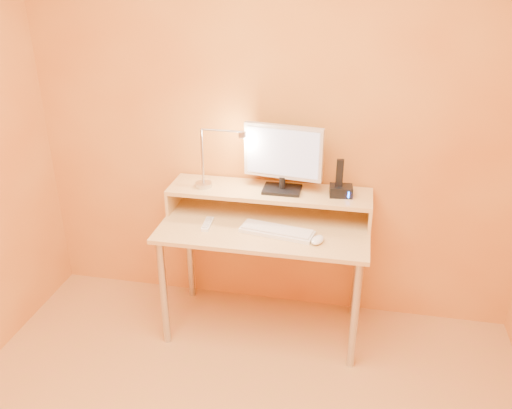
% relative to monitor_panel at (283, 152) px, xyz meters
% --- Properties ---
extents(wall_back, '(3.00, 0.04, 2.50)m').
position_rel_monitor_panel_xyz_m(wall_back, '(-0.08, 0.16, 0.13)').
color(wall_back, gold).
rests_on(wall_back, floor).
extents(desk_leg_fl, '(0.04, 0.04, 0.69)m').
position_rel_monitor_panel_xyz_m(desk_leg_fl, '(-0.63, -0.41, -0.77)').
color(desk_leg_fl, '#BABABA').
rests_on(desk_leg_fl, floor).
extents(desk_leg_fr, '(0.04, 0.04, 0.69)m').
position_rel_monitor_panel_xyz_m(desk_leg_fr, '(0.47, -0.41, -0.77)').
color(desk_leg_fr, '#BABABA').
rests_on(desk_leg_fr, floor).
extents(desk_leg_bl, '(0.04, 0.04, 0.69)m').
position_rel_monitor_panel_xyz_m(desk_leg_bl, '(-0.63, 0.09, -0.77)').
color(desk_leg_bl, '#BABABA').
rests_on(desk_leg_bl, floor).
extents(desk_leg_br, '(0.04, 0.04, 0.69)m').
position_rel_monitor_panel_xyz_m(desk_leg_br, '(0.47, 0.09, -0.77)').
color(desk_leg_br, '#BABABA').
rests_on(desk_leg_br, floor).
extents(desk_lower, '(1.20, 0.60, 0.02)m').
position_rel_monitor_panel_xyz_m(desk_lower, '(-0.08, -0.16, -0.41)').
color(desk_lower, '#E7B970').
rests_on(desk_lower, floor).
extents(shelf_riser_left, '(0.02, 0.30, 0.14)m').
position_rel_monitor_panel_xyz_m(shelf_riser_left, '(-0.67, -0.01, -0.33)').
color(shelf_riser_left, '#E7B970').
rests_on(shelf_riser_left, desk_lower).
extents(shelf_riser_right, '(0.02, 0.30, 0.14)m').
position_rel_monitor_panel_xyz_m(shelf_riser_right, '(0.52, -0.01, -0.33)').
color(shelf_riser_right, '#E7B970').
rests_on(shelf_riser_right, desk_lower).
extents(desk_shelf, '(1.20, 0.30, 0.02)m').
position_rel_monitor_panel_xyz_m(desk_shelf, '(-0.08, -0.01, -0.25)').
color(desk_shelf, '#E7B970').
rests_on(desk_shelf, desk_lower).
extents(monitor_foot, '(0.22, 0.16, 0.02)m').
position_rel_monitor_panel_xyz_m(monitor_foot, '(-0.00, -0.01, -0.23)').
color(monitor_foot, black).
rests_on(monitor_foot, desk_shelf).
extents(monitor_neck, '(0.04, 0.04, 0.07)m').
position_rel_monitor_panel_xyz_m(monitor_neck, '(-0.00, -0.01, -0.19)').
color(monitor_neck, black).
rests_on(monitor_neck, monitor_foot).
extents(monitor_panel, '(0.46, 0.10, 0.31)m').
position_rel_monitor_panel_xyz_m(monitor_panel, '(0.00, 0.00, 0.00)').
color(monitor_panel, silver).
rests_on(monitor_panel, monitor_neck).
extents(monitor_back, '(0.41, 0.07, 0.27)m').
position_rel_monitor_panel_xyz_m(monitor_back, '(0.00, 0.02, 0.00)').
color(monitor_back, black).
rests_on(monitor_back, monitor_panel).
extents(monitor_screen, '(0.42, 0.06, 0.27)m').
position_rel_monitor_panel_xyz_m(monitor_screen, '(-0.00, -0.02, 0.00)').
color(monitor_screen, '#AAB0D1').
rests_on(monitor_screen, monitor_panel).
extents(lamp_base, '(0.10, 0.10, 0.02)m').
position_rel_monitor_panel_xyz_m(lamp_base, '(-0.47, -0.04, -0.23)').
color(lamp_base, '#BABABA').
rests_on(lamp_base, desk_shelf).
extents(lamp_post, '(0.01, 0.01, 0.33)m').
position_rel_monitor_panel_xyz_m(lamp_post, '(-0.47, -0.04, -0.05)').
color(lamp_post, '#BABABA').
rests_on(lamp_post, lamp_base).
extents(lamp_arm, '(0.24, 0.01, 0.01)m').
position_rel_monitor_panel_xyz_m(lamp_arm, '(-0.35, -0.04, 0.12)').
color(lamp_arm, '#BABABA').
rests_on(lamp_arm, lamp_post).
extents(lamp_head, '(0.04, 0.04, 0.03)m').
position_rel_monitor_panel_xyz_m(lamp_head, '(-0.23, -0.04, 0.10)').
color(lamp_head, '#BABABA').
rests_on(lamp_head, lamp_arm).
extents(lamp_bulb, '(0.03, 0.03, 0.00)m').
position_rel_monitor_panel_xyz_m(lamp_bulb, '(-0.23, -0.04, 0.09)').
color(lamp_bulb, '#FFEAC6').
rests_on(lamp_bulb, lamp_head).
extents(phone_dock, '(0.14, 0.11, 0.06)m').
position_rel_monitor_panel_xyz_m(phone_dock, '(0.34, -0.01, -0.21)').
color(phone_dock, black).
rests_on(phone_dock, desk_shelf).
extents(phone_handset, '(0.04, 0.03, 0.16)m').
position_rel_monitor_panel_xyz_m(phone_handset, '(0.33, -0.01, -0.10)').
color(phone_handset, black).
rests_on(phone_handset, phone_dock).
extents(phone_led, '(0.01, 0.00, 0.04)m').
position_rel_monitor_panel_xyz_m(phone_led, '(0.39, -0.06, -0.21)').
color(phone_led, '#2187FF').
rests_on(phone_led, phone_dock).
extents(keyboard, '(0.43, 0.20, 0.02)m').
position_rel_monitor_panel_xyz_m(keyboard, '(0.01, -0.24, -0.39)').
color(keyboard, white).
rests_on(keyboard, desk_lower).
extents(mouse, '(0.09, 0.12, 0.04)m').
position_rel_monitor_panel_xyz_m(mouse, '(0.24, -0.31, -0.38)').
color(mouse, white).
rests_on(mouse, desk_lower).
extents(remote_control, '(0.05, 0.16, 0.02)m').
position_rel_monitor_panel_xyz_m(remote_control, '(-0.40, -0.22, -0.39)').
color(remote_control, white).
rests_on(remote_control, desk_lower).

